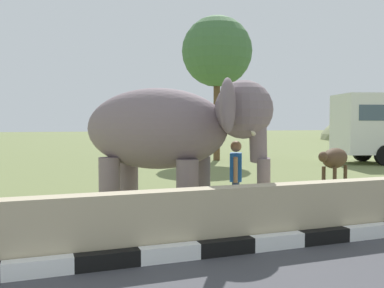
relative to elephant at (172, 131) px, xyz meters
name	(u,v)px	position (x,y,z in m)	size (l,w,h in m)	color
barrier_parapet	(111,228)	(-1.65, -2.30, -1.37)	(28.00, 0.36, 1.00)	tan
elephant	(172,131)	(0.00, 0.00, 0.00)	(3.93, 3.67, 2.87)	slate
person_handler	(236,176)	(1.24, -0.49, -0.94)	(0.40, 0.62, 1.66)	navy
cow_near	(334,159)	(6.38, 2.82, -0.99)	(1.85, 1.30, 1.23)	#473323
tree_distant	(217,52)	(6.65, 13.02, 4.05)	(3.84, 3.84, 7.87)	brown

